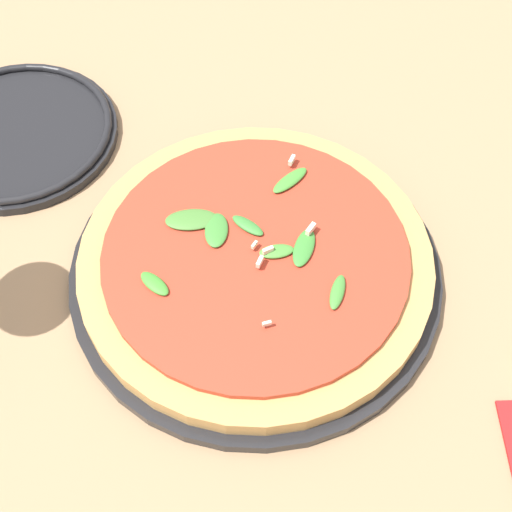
{
  "coord_description": "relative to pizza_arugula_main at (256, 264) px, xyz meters",
  "views": [
    {
      "loc": [
        0.32,
        -0.09,
        0.55
      ],
      "look_at": [
        -0.03,
        0.0,
        0.03
      ],
      "focal_mm": 50.0,
      "sensor_mm": 36.0,
      "label": 1
    }
  ],
  "objects": [
    {
      "name": "side_plate_white",
      "position": [
        -0.23,
        -0.2,
        -0.01
      ],
      "size": [
        0.21,
        0.21,
        0.02
      ],
      "color": "black",
      "rests_on": "ground_plane"
    },
    {
      "name": "ground_plane",
      "position": [
        0.03,
        -0.0,
        -0.02
      ],
      "size": [
        6.0,
        6.0,
        0.0
      ],
      "primitive_type": "plane",
      "color": "#9E7A56"
    },
    {
      "name": "pizza_arugula_main",
      "position": [
        0.0,
        0.0,
        0.0
      ],
      "size": [
        0.34,
        0.34,
        0.05
      ],
      "color": "black",
      "rests_on": "ground_plane"
    }
  ]
}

